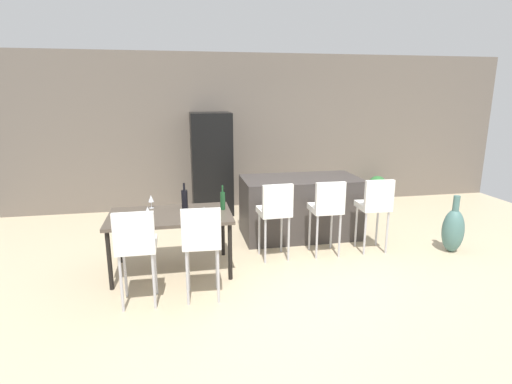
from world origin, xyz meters
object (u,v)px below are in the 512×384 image
bar_chair_middle (327,206)px  wine_bottle_near (223,200)px  wine_glass_middle (204,211)px  potted_plant (377,188)px  wine_glass_right (148,211)px  wine_glass_left (151,199)px  bar_chair_right (375,204)px  dining_table (170,219)px  bar_chair_left (275,209)px  floor_vase (453,230)px  wine_bottle_corner (185,199)px  refrigerator (212,164)px  kitchen_island (300,207)px  dining_chair_near (136,243)px  dining_chair_far (202,238)px

bar_chair_middle → wine_bottle_near: wine_bottle_near is taller
wine_bottle_near → wine_glass_middle: (-0.26, -0.44, 0.01)m
bar_chair_middle → potted_plant: size_ratio=1.87×
bar_chair_middle → wine_glass_right: bearing=-171.6°
wine_glass_left → potted_plant: wine_glass_left is taller
bar_chair_right → wine_glass_middle: size_ratio=6.03×
bar_chair_right → dining_table: (-2.76, -0.11, -0.02)m
bar_chair_left → potted_plant: bearing=41.2°
floor_vase → wine_bottle_corner: bearing=175.0°
refrigerator → wine_glass_right: bearing=-109.7°
wine_glass_left → potted_plant: bearing=26.6°
wine_glass_right → potted_plant: size_ratio=0.31×
kitchen_island → refrigerator: refrigerator is taller
bar_chair_left → refrigerator: (-0.63, 2.36, 0.22)m
bar_chair_right → wine_bottle_corner: size_ratio=3.13×
wine_glass_left → floor_vase: bearing=-6.0°
dining_table → wine_bottle_near: (0.66, 0.09, 0.18)m
bar_chair_right → wine_bottle_corner: 2.58m
dining_chair_near → wine_glass_left: 1.14m
bar_chair_right → dining_table: 2.76m
wine_bottle_near → potted_plant: (3.37, 2.37, -0.54)m
dining_chair_far → floor_vase: 3.61m
dining_chair_near → wine_bottle_near: 1.34m
dining_table → floor_vase: 3.87m
wine_glass_left → floor_vase: wine_glass_left is taller
dining_chair_far → wine_glass_left: (-0.57, 1.12, 0.17)m
bar_chair_middle → wine_bottle_near: size_ratio=3.35×
wine_glass_left → wine_glass_middle: (0.63, -0.67, 0.00)m
bar_chair_left → bar_chair_right: same height
wine_bottle_near → wine_bottle_corner: bearing=165.1°
bar_chair_right → wine_bottle_near: (-2.10, -0.02, 0.16)m
wine_bottle_corner → floor_vase: wine_bottle_corner is taller
potted_plant → kitchen_island: bearing=-144.0°
bar_chair_left → floor_vase: bar_chair_left is taller
dining_chair_far → bar_chair_right: bearing=20.6°
dining_table → refrigerator: refrigerator is taller
wine_glass_left → refrigerator: (0.96, 2.15, 0.06)m
wine_bottle_near → wine_glass_left: (-0.89, 0.23, 0.01)m
dining_table → dining_chair_far: 0.87m
potted_plant → bar_chair_middle: bearing=-130.0°
wine_bottle_corner → kitchen_island: bearing=22.6°
dining_chair_far → wine_glass_right: (-0.57, 0.57, 0.17)m
dining_chair_far → wine_glass_left: bearing=116.8°
dining_table → floor_vase: size_ratio=1.83×
bar_chair_left → dining_chair_near: bearing=-151.5°
bar_chair_right → wine_bottle_corner: wine_bottle_corner is taller
bar_chair_middle → wine_glass_middle: 1.74m
dining_chair_near → refrigerator: size_ratio=0.57×
wine_glass_left → wine_bottle_near: bearing=-14.7°
dining_table → wine_bottle_near: size_ratio=4.73×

